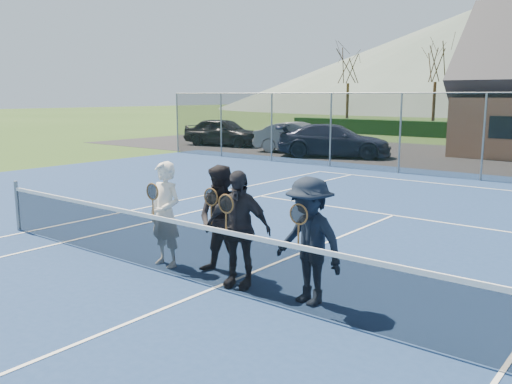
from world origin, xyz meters
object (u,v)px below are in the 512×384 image
player_a (165,214)px  player_d (309,241)px  player_c (238,229)px  car_c (334,141)px  car_a (223,132)px  tennis_net (215,255)px  car_b (300,138)px  player_b (223,221)px

player_a → player_d: same height
player_c → player_d: 1.23m
car_c → player_a: (6.29, -16.46, 0.15)m
car_c → car_a: bearing=60.0°
tennis_net → player_d: 1.53m
car_a → car_b: size_ratio=1.02×
tennis_net → car_b: bearing=120.1°
car_a → player_d: player_d is taller
player_c → car_a: bearing=132.2°
car_a → car_c: 8.09m
player_a → player_b: size_ratio=1.00×
car_b → player_a: player_a is taller
car_a → car_b: 5.70m
car_b → tennis_net: car_b is taller
car_b → player_d: 20.51m
player_b → player_d: bearing=-5.9°
car_b → player_a: size_ratio=2.60×
car_c → tennis_net: size_ratio=0.46×
car_b → player_a: (8.63, -17.06, 0.15)m
car_a → player_c: size_ratio=2.64×
car_b → player_b: player_b is taller
player_a → player_c: size_ratio=1.00×
player_d → player_a: bearing=-178.7°
player_a → player_d: size_ratio=1.00×
car_c → tennis_net: 18.45m
player_a → tennis_net: bearing=-11.9°
player_c → player_d: bearing=3.3°
tennis_net → player_d: bearing=14.2°
car_b → player_c: bearing=-160.6°
car_b → car_a: bearing=73.5°
car_c → tennis_net: (7.71, -16.76, -0.24)m
player_b → player_d: size_ratio=1.00×
player_a → player_c: 1.62m
tennis_net → player_c: size_ratio=6.49×
car_b → player_c: (10.25, -17.06, 0.15)m
tennis_net → player_b: 0.75m
car_a → player_b: player_b is taller
player_a → player_d: 2.85m
player_d → car_c: bearing=119.1°
player_b → player_c: 0.59m
car_b → player_d: bearing=-157.5°
player_a → car_c: bearing=110.9°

